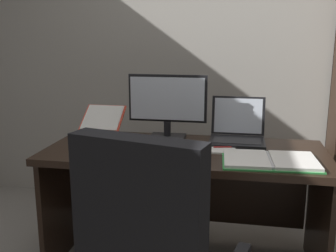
{
  "coord_description": "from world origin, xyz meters",
  "views": [
    {
      "loc": [
        0.18,
        -1.23,
        1.36
      ],
      "look_at": [
        -0.21,
        0.86,
        0.87
      ],
      "focal_mm": 41.88,
      "sensor_mm": 36.0,
      "label": 1
    }
  ],
  "objects": [
    {
      "name": "notepad",
      "position": [
        0.09,
        0.95,
        0.73
      ],
      "size": [
        0.16,
        0.22,
        0.01
      ],
      "primitive_type": "cube",
      "rotation": [
        0.0,
        0.0,
        0.05
      ],
      "color": "white",
      "rests_on": "desk"
    },
    {
      "name": "reading_stand_with_book",
      "position": [
        -0.72,
        1.18,
        0.81
      ],
      "size": [
        0.27,
        0.27,
        0.17
      ],
      "color": "black",
      "rests_on": "desk"
    },
    {
      "name": "pen",
      "position": [
        0.11,
        0.95,
        0.74
      ],
      "size": [
        0.14,
        0.04,
        0.01
      ],
      "primitive_type": "cylinder",
      "rotation": [
        0.0,
        1.57,
        0.24
      ],
      "color": "maroon",
      "rests_on": "notepad"
    },
    {
      "name": "computer_mouse",
      "position": [
        -0.56,
        0.8,
        0.74
      ],
      "size": [
        0.06,
        0.1,
        0.04
      ],
      "primitive_type": "ellipsoid",
      "color": "black",
      "rests_on": "desk"
    },
    {
      "name": "open_binder",
      "position": [
        0.34,
        0.75,
        0.74
      ],
      "size": [
        0.5,
        0.34,
        0.02
      ],
      "rotation": [
        0.0,
        0.0,
        0.06
      ],
      "color": "green",
      "rests_on": "desk"
    },
    {
      "name": "laptop",
      "position": [
        0.17,
        1.13,
        0.78
      ],
      "size": [
        0.33,
        0.31,
        0.26
      ],
      "color": "black",
      "rests_on": "desk"
    },
    {
      "name": "keyboard",
      "position": [
        -0.26,
        0.8,
        0.74
      ],
      "size": [
        0.42,
        0.15,
        0.02
      ],
      "primitive_type": "cube",
      "color": "black",
      "rests_on": "desk"
    },
    {
      "name": "wall_back",
      "position": [
        0.0,
        1.9,
        1.34
      ],
      "size": [
        5.07,
        0.12,
        2.68
      ],
      "primitive_type": "cube",
      "color": "#B2ADA3",
      "rests_on": "ground"
    },
    {
      "name": "monitor",
      "position": [
        -0.26,
        1.13,
        0.93
      ],
      "size": [
        0.49,
        0.16,
        0.4
      ],
      "color": "black",
      "rests_on": "desk"
    },
    {
      "name": "desk",
      "position": [
        -0.12,
        0.98,
        0.52
      ],
      "size": [
        1.59,
        0.68,
        0.72
      ],
      "color": "black",
      "rests_on": "ground"
    }
  ]
}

